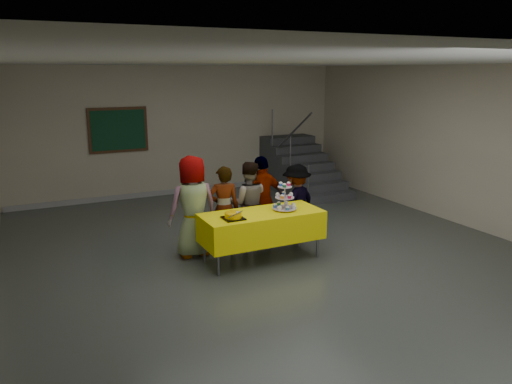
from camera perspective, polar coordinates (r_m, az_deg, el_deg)
room_shell at (r=7.35m, az=3.40°, el=7.79°), size 10.00×10.04×3.02m
bake_table at (r=7.70m, az=0.65°, el=-3.89°), size 1.88×0.78×0.77m
cupcake_stand at (r=7.75m, az=3.29°, el=-0.88°), size 0.38×0.38×0.44m
bear_cake at (r=7.31m, az=-2.63°, el=-2.64°), size 0.32×0.36×0.12m
schoolchild_a at (r=7.89m, az=-7.20°, el=-1.65°), size 0.81×0.55×1.62m
schoolchild_b at (r=8.13m, az=-3.70°, el=-1.89°), size 0.58×0.45×1.40m
schoolchild_c at (r=8.37m, az=-0.89°, el=-1.33°), size 0.85×0.76×1.43m
schoolchild_d at (r=8.51m, az=0.71°, el=-0.84°), size 0.92×0.51×1.49m
schoolchild_e at (r=8.67m, az=4.63°, el=-1.18°), size 0.98×0.79×1.33m
staircase at (r=12.45m, az=4.85°, el=2.56°), size 1.30×2.40×2.04m
noticeboard at (r=11.58m, az=-15.47°, el=6.84°), size 1.30×0.05×1.00m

